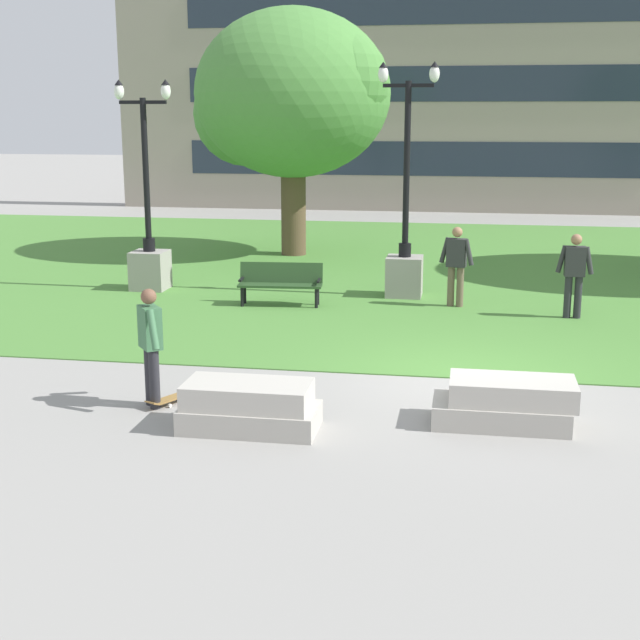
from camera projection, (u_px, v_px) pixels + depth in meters
name	position (u px, v px, depth m)	size (l,w,h in m)	color
ground_plane	(463.00, 379.00, 13.99)	(140.00, 140.00, 0.00)	gray
grass_lawn	(468.00, 270.00, 23.59)	(40.00, 20.00, 0.02)	#4C8438
concrete_block_center	(249.00, 407.00, 11.72)	(1.80, 0.90, 0.64)	#B2ADA3
concrete_block_left	(506.00, 403.00, 11.88)	(1.87, 0.90, 0.64)	#B2ADA3
person_skateboarder	(151.00, 341.00, 12.48)	(0.58, 0.92, 1.71)	#28282D
skateboard	(176.00, 396.00, 12.86)	(0.65, 0.99, 0.14)	olive
park_bench_near_left	(281.00, 281.00, 19.20)	(1.84, 0.67, 0.90)	#284723
lamp_post_right	(405.00, 251.00, 19.99)	(1.32, 0.80, 5.13)	gray
lamp_post_left	(149.00, 248.00, 20.79)	(1.32, 0.80, 4.79)	gray
tree_near_right	(290.00, 96.00, 25.12)	(5.81, 5.53, 6.93)	brown
person_bystander_near_lawn	(456.00, 262.00, 18.94)	(0.75, 0.38, 1.71)	brown
person_bystander_far_lawn	(575.00, 271.00, 17.85)	(0.74, 0.25, 1.71)	#28282D
building_facade_distant	(416.00, 68.00, 36.56)	(25.37, 1.03, 11.74)	gray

